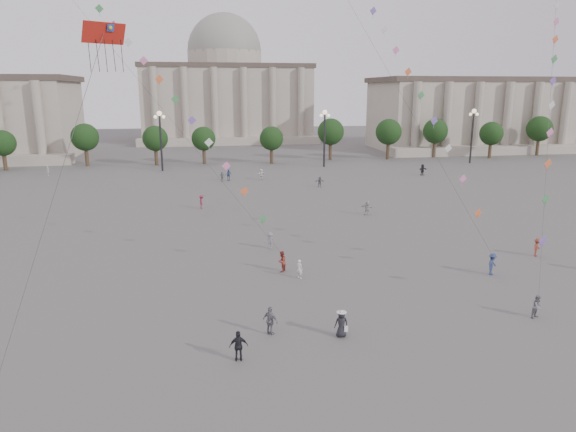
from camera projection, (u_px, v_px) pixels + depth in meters
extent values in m
plane|color=#4F4C4B|center=(361.00, 355.00, 28.21)|extent=(360.00, 360.00, 0.00)
cube|color=#A79E8C|center=(532.00, 115.00, 129.61)|extent=(80.00, 22.00, 16.00)
cube|color=#4A4036|center=(536.00, 80.00, 127.55)|extent=(81.60, 22.44, 1.20)
cube|color=#A79E8C|center=(563.00, 149.00, 118.84)|extent=(84.00, 4.00, 2.00)
cube|color=#A79E8C|center=(226.00, 105.00, 150.22)|extent=(46.00, 30.00, 20.00)
cube|color=#4A4036|center=(225.00, 67.00, 147.69)|extent=(46.92, 30.60, 1.20)
cube|color=#A79E8C|center=(231.00, 141.00, 136.10)|extent=(48.30, 4.00, 2.00)
cylinder|color=#A79E8C|center=(225.00, 60.00, 147.24)|extent=(21.00, 21.00, 5.00)
sphere|color=gray|center=(225.00, 51.00, 146.64)|extent=(21.00, 21.00, 21.00)
cylinder|color=#3D2D1E|center=(16.00, 159.00, 95.48)|extent=(0.70, 0.70, 3.52)
sphere|color=black|center=(14.00, 139.00, 94.60)|extent=(5.12, 5.12, 5.12)
cylinder|color=#3D2D1E|center=(84.00, 157.00, 97.47)|extent=(0.70, 0.70, 3.52)
sphere|color=black|center=(82.00, 138.00, 96.59)|extent=(5.12, 5.12, 5.12)
cylinder|color=#3D2D1E|center=(149.00, 156.00, 99.45)|extent=(0.70, 0.70, 3.52)
sphere|color=black|center=(148.00, 137.00, 98.57)|extent=(5.12, 5.12, 5.12)
cylinder|color=#3D2D1E|center=(211.00, 155.00, 101.44)|extent=(0.70, 0.70, 3.52)
sphere|color=black|center=(211.00, 136.00, 100.56)|extent=(5.12, 5.12, 5.12)
cylinder|color=#3D2D1E|center=(271.00, 154.00, 103.42)|extent=(0.70, 0.70, 3.52)
sphere|color=black|center=(271.00, 135.00, 102.54)|extent=(5.12, 5.12, 5.12)
cylinder|color=#3D2D1E|center=(329.00, 152.00, 105.40)|extent=(0.70, 0.70, 3.52)
sphere|color=black|center=(329.00, 134.00, 104.53)|extent=(5.12, 5.12, 5.12)
cylinder|color=#3D2D1E|center=(385.00, 151.00, 107.39)|extent=(0.70, 0.70, 3.52)
sphere|color=black|center=(385.00, 133.00, 106.51)|extent=(5.12, 5.12, 5.12)
cylinder|color=#3D2D1E|center=(438.00, 150.00, 109.37)|extent=(0.70, 0.70, 3.52)
sphere|color=black|center=(439.00, 133.00, 108.49)|extent=(5.12, 5.12, 5.12)
cylinder|color=#3D2D1E|center=(490.00, 149.00, 111.36)|extent=(0.70, 0.70, 3.52)
sphere|color=black|center=(492.00, 132.00, 110.48)|extent=(5.12, 5.12, 5.12)
cylinder|color=#3D2D1E|center=(540.00, 148.00, 113.34)|extent=(0.70, 0.70, 3.52)
sphere|color=black|center=(542.00, 131.00, 112.46)|extent=(5.12, 5.12, 5.12)
cylinder|color=#262628|center=(161.00, 143.00, 91.52)|extent=(0.36, 0.36, 10.00)
sphere|color=#FFE5B2|center=(159.00, 113.00, 90.28)|extent=(0.90, 0.90, 0.90)
sphere|color=#FFE5B2|center=(155.00, 117.00, 90.30)|extent=(0.60, 0.60, 0.60)
sphere|color=#FFE5B2|center=(164.00, 117.00, 90.54)|extent=(0.60, 0.60, 0.60)
cylinder|color=#262628|center=(324.00, 140.00, 96.48)|extent=(0.36, 0.36, 10.00)
sphere|color=#FFE5B2|center=(325.00, 112.00, 95.24)|extent=(0.90, 0.90, 0.90)
sphere|color=#FFE5B2|center=(321.00, 116.00, 95.27)|extent=(0.60, 0.60, 0.60)
sphere|color=#FFE5B2|center=(328.00, 115.00, 95.50)|extent=(0.60, 0.60, 0.60)
cylinder|color=#262628|center=(472.00, 138.00, 101.44)|extent=(0.36, 0.36, 10.00)
sphere|color=#FFE5B2|center=(474.00, 111.00, 100.20)|extent=(0.90, 0.90, 0.90)
sphere|color=#FFE5B2|center=(471.00, 114.00, 100.23)|extent=(0.60, 0.60, 0.60)
sphere|color=#FFE5B2|center=(477.00, 114.00, 100.46)|extent=(0.60, 0.60, 0.60)
imported|color=#395580|center=(228.00, 175.00, 82.58)|extent=(1.15, 0.69, 1.83)
imported|color=white|center=(261.00, 174.00, 83.20)|extent=(1.74, 1.37, 1.84)
imported|color=slate|center=(270.00, 241.00, 46.95)|extent=(1.09, 0.72, 1.58)
imported|color=#B6B7B3|center=(367.00, 208.00, 59.79)|extent=(1.57, 1.33, 1.70)
imported|color=maroon|center=(537.00, 247.00, 44.87)|extent=(1.19, 1.12, 1.62)
imported|color=black|center=(423.00, 170.00, 87.69)|extent=(1.85, 1.17, 1.91)
imported|color=#B3B2AE|center=(48.00, 170.00, 87.45)|extent=(0.66, 0.80, 1.88)
imported|color=slate|center=(320.00, 182.00, 77.08)|extent=(1.53, 0.63, 1.61)
imported|color=silver|center=(299.00, 269.00, 39.63)|extent=(0.63, 0.65, 1.51)
imported|color=slate|center=(222.00, 177.00, 81.72)|extent=(1.01, 0.78, 1.60)
imported|color=maroon|center=(202.00, 202.00, 62.91)|extent=(0.74, 1.15, 1.70)
imported|color=slate|center=(270.00, 321.00, 30.43)|extent=(1.04, 1.02, 1.76)
imported|color=black|center=(239.00, 346.00, 27.48)|extent=(1.01, 0.44, 1.71)
imported|color=maroon|center=(282.00, 261.00, 41.04)|extent=(0.97, 1.04, 1.71)
imported|color=navy|center=(492.00, 264.00, 40.30)|extent=(1.30, 1.23, 1.77)
imported|color=slate|center=(537.00, 307.00, 32.72)|extent=(0.89, 0.80, 1.51)
imported|color=black|center=(341.00, 324.00, 30.16)|extent=(0.82, 0.55, 1.66)
cone|color=white|center=(342.00, 311.00, 29.98)|extent=(0.52, 0.52, 0.14)
cylinder|color=white|center=(342.00, 312.00, 29.99)|extent=(0.60, 0.60, 0.02)
cube|color=white|center=(346.00, 329.00, 30.13)|extent=(0.22, 0.10, 0.35)
cube|color=#A81B11|center=(104.00, 33.00, 25.93)|extent=(2.13, 1.63, 1.02)
cube|color=#18852E|center=(96.00, 28.00, 25.77)|extent=(0.40, 0.35, 0.34)
cube|color=#1F41A8|center=(111.00, 28.00, 25.89)|extent=(0.40, 0.35, 0.34)
sphere|color=gold|center=(96.00, 27.00, 25.73)|extent=(0.20, 0.20, 0.20)
sphere|color=gold|center=(110.00, 28.00, 25.85)|extent=(0.20, 0.20, 0.20)
cylinder|color=#3F3F3F|center=(51.00, 206.00, 22.27)|extent=(0.02, 0.02, 19.21)
cylinder|color=#3F3F3F|center=(81.00, 10.00, 48.41)|extent=(0.02, 0.02, 60.91)
cube|color=#449351|center=(263.00, 219.00, 41.25)|extent=(0.76, 0.25, 0.76)
cube|color=orange|center=(244.00, 191.00, 41.74)|extent=(0.76, 0.25, 0.76)
cube|color=pink|center=(226.00, 166.00, 42.26)|extent=(0.76, 0.25, 0.76)
cube|color=silver|center=(209.00, 142.00, 42.81)|extent=(0.76, 0.25, 0.76)
cube|color=#7D5CB9|center=(192.00, 120.00, 43.37)|extent=(0.76, 0.25, 0.76)
cube|color=#449351|center=(175.00, 99.00, 43.95)|extent=(0.76, 0.25, 0.76)
cube|color=orange|center=(159.00, 79.00, 44.54)|extent=(0.76, 0.25, 0.76)
cube|color=pink|center=(144.00, 60.00, 45.13)|extent=(0.76, 0.25, 0.76)
cube|color=silver|center=(128.00, 42.00, 45.73)|extent=(0.76, 0.25, 0.76)
cube|color=#7D5CB9|center=(114.00, 25.00, 46.34)|extent=(0.76, 0.25, 0.76)
cube|color=#449351|center=(99.00, 8.00, 46.95)|extent=(0.76, 0.25, 0.76)
cube|color=orange|center=(478.00, 213.00, 41.03)|extent=(0.76, 0.25, 0.76)
cube|color=pink|center=(463.00, 179.00, 42.04)|extent=(0.76, 0.25, 0.76)
cube|color=silver|center=(448.00, 148.00, 43.10)|extent=(0.76, 0.25, 0.76)
cube|color=#7D5CB9|center=(434.00, 121.00, 44.19)|extent=(0.76, 0.25, 0.76)
cube|color=#449351|center=(421.00, 95.00, 45.30)|extent=(0.76, 0.25, 0.76)
cube|color=orange|center=(408.00, 72.00, 46.42)|extent=(0.76, 0.25, 0.76)
cube|color=pink|center=(396.00, 50.00, 47.56)|extent=(0.76, 0.25, 0.76)
cube|color=silver|center=(384.00, 30.00, 48.70)|extent=(0.76, 0.25, 0.76)
cube|color=#7D5CB9|center=(373.00, 11.00, 49.86)|extent=(0.76, 0.25, 0.76)
cylinder|color=#3F3F3F|center=(555.00, 20.00, 51.60)|extent=(0.02, 0.02, 66.25)
cube|color=#7D5CB9|center=(543.00, 241.00, 34.10)|extent=(0.76, 0.25, 0.76)
cube|color=#449351|center=(546.00, 199.00, 35.80)|extent=(0.76, 0.25, 0.76)
cube|color=orange|center=(548.00, 164.00, 37.54)|extent=(0.76, 0.25, 0.76)
cube|color=pink|center=(550.00, 133.00, 39.30)|extent=(0.76, 0.25, 0.76)
cube|color=silver|center=(552.00, 105.00, 41.08)|extent=(0.76, 0.25, 0.76)
cube|color=#7D5CB9|center=(553.00, 81.00, 42.88)|extent=(0.76, 0.25, 0.76)
cube|color=#449351|center=(554.00, 59.00, 44.69)|extent=(0.76, 0.25, 0.76)
cube|color=orange|center=(555.00, 39.00, 46.51)|extent=(0.76, 0.25, 0.76)
cube|color=pink|center=(556.00, 21.00, 48.34)|extent=(0.76, 0.25, 0.76)
cube|color=silver|center=(557.00, 5.00, 50.17)|extent=(0.76, 0.25, 0.76)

